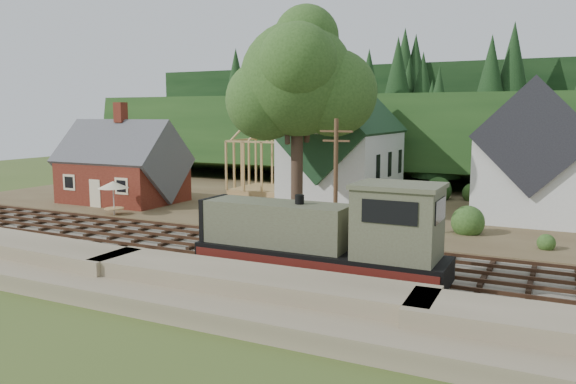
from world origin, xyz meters
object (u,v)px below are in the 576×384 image
at_px(locomotive, 328,239).
at_px(car_blue, 229,209).
at_px(car_green, 87,189).
at_px(patio_set, 113,186).

distance_m(locomotive, car_blue, 17.56).
xyz_separation_m(car_blue, car_green, (-18.72, 3.67, -0.02)).
bearing_deg(car_green, car_blue, -98.63).
bearing_deg(car_green, patio_set, -122.26).
bearing_deg(car_green, locomotive, -113.39).
height_order(car_blue, car_green, car_blue).
relative_size(car_blue, car_green, 1.00).
xyz_separation_m(car_green, patio_set, (9.92, -6.87, 1.69)).
xyz_separation_m(locomotive, patio_set, (-21.82, 8.50, 0.38)).
bearing_deg(patio_set, car_blue, 20.02).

